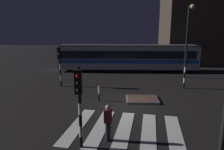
# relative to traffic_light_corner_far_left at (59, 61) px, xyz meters

# --- Properties ---
(ground_plane) EXTENTS (120.00, 120.00, 0.00)m
(ground_plane) POSITION_rel_traffic_light_corner_far_left_xyz_m (5.48, -5.01, -2.35)
(ground_plane) COLOR black
(rail_near) EXTENTS (80.00, 0.12, 0.03)m
(rail_near) POSITION_rel_traffic_light_corner_far_left_xyz_m (5.48, 6.78, -2.33)
(rail_near) COLOR #59595E
(rail_near) RESTS_ON ground
(rail_far) EXTENTS (80.00, 0.12, 0.03)m
(rail_far) POSITION_rel_traffic_light_corner_far_left_xyz_m (5.48, 8.21, -2.33)
(rail_far) COLOR #59595E
(rail_far) RESTS_ON ground
(crosswalk_zebra) EXTENTS (6.21, 5.08, 0.02)m
(crosswalk_zebra) POSITION_rel_traffic_light_corner_far_left_xyz_m (5.48, -7.97, -2.34)
(crosswalk_zebra) COLOR silver
(crosswalk_zebra) RESTS_ON ground
(traffic_island) EXTENTS (2.23, 1.70, 0.18)m
(traffic_island) POSITION_rel_traffic_light_corner_far_left_xyz_m (6.87, -3.55, -2.26)
(traffic_island) COLOR slate
(traffic_island) RESTS_ON ground
(traffic_light_corner_far_left) EXTENTS (0.36, 0.42, 3.56)m
(traffic_light_corner_far_left) POSITION_rel_traffic_light_corner_far_left_xyz_m (0.00, 0.00, 0.00)
(traffic_light_corner_far_left) COLOR black
(traffic_light_corner_far_left) RESTS_ON ground
(traffic_light_kerb_mid_left) EXTENTS (0.36, 0.42, 3.49)m
(traffic_light_kerb_mid_left) POSITION_rel_traffic_light_corner_far_left_xyz_m (3.61, -9.70, -0.04)
(traffic_light_kerb_mid_left) COLOR black
(traffic_light_kerb_mid_left) RESTS_ON ground
(traffic_light_corner_far_right) EXTENTS (0.36, 0.42, 3.31)m
(traffic_light_corner_far_right) POSITION_rel_traffic_light_corner_far_left_xyz_m (10.86, -0.33, -0.17)
(traffic_light_corner_far_right) COLOR black
(traffic_light_corner_far_right) RESTS_ON ground
(street_lamp_trackside_right) EXTENTS (0.44, 1.21, 7.40)m
(street_lamp_trackside_right) POSITION_rel_traffic_light_corner_far_left_xyz_m (12.20, 3.77, 2.32)
(street_lamp_trackside_right) COLOR black
(street_lamp_trackside_right) RESTS_ON ground
(tram) EXTENTS (16.99, 2.58, 4.15)m
(tram) POSITION_rel_traffic_light_corner_far_left_xyz_m (6.28, 7.49, -0.60)
(tram) COLOR #B2BCC1
(tram) RESTS_ON ground
(pedestrian_waiting_at_kerb) EXTENTS (0.36, 0.24, 1.71)m
(pedestrian_waiting_at_kerb) POSITION_rel_traffic_light_corner_far_left_xyz_m (4.72, -9.03, -1.47)
(pedestrian_waiting_at_kerb) COLOR black
(pedestrian_waiting_at_kerb) RESTS_ON ground
(bollard_island_edge) EXTENTS (0.12, 0.12, 1.11)m
(bollard_island_edge) POSITION_rel_traffic_light_corner_far_left_xyz_m (3.80, -3.70, -1.79)
(bollard_island_edge) COLOR black
(bollard_island_edge) RESTS_ON ground
(building_backdrop) EXTENTS (11.16, 8.00, 11.91)m
(building_backdrop) POSITION_rel_traffic_light_corner_far_left_xyz_m (17.72, 14.74, 3.61)
(building_backdrop) COLOR #42382D
(building_backdrop) RESTS_ON ground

